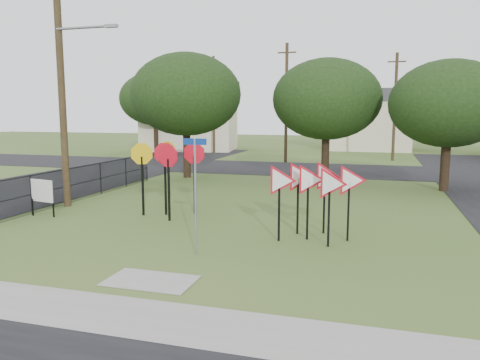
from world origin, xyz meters
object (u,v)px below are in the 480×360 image
object	(u,v)px
street_name_sign	(195,189)
info_board	(42,192)
yield_sign_cluster	(315,183)
stop_sign_cluster	(168,162)

from	to	relation	value
street_name_sign	info_board	bearing A→B (deg)	158.73
yield_sign_cluster	info_board	distance (m)	10.03
info_board	street_name_sign	bearing A→B (deg)	-21.27
stop_sign_cluster	info_board	size ratio (longest dim) A/B	1.99
yield_sign_cluster	info_board	size ratio (longest dim) A/B	2.17
street_name_sign	stop_sign_cluster	bearing A→B (deg)	123.04
stop_sign_cluster	yield_sign_cluster	bearing A→B (deg)	-18.74
street_name_sign	info_board	xyz separation A→B (m)	(-7.17, 2.79, -0.87)
street_name_sign	yield_sign_cluster	bearing A→B (deg)	41.19
stop_sign_cluster	info_board	world-z (taller)	stop_sign_cluster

